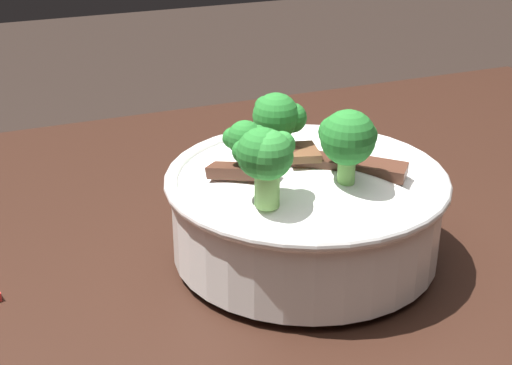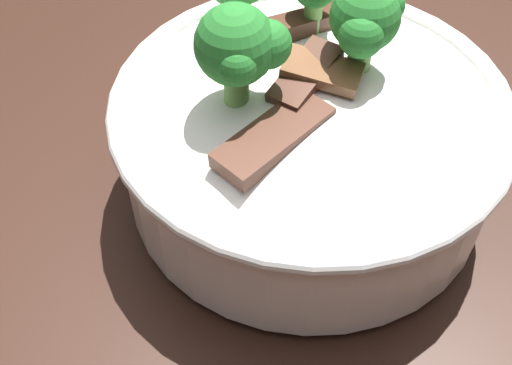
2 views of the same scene
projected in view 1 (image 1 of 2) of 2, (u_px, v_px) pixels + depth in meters
The scene contains 1 object.
rice_bowl at pixel (305, 201), 0.66m from camera, with size 0.25×0.25×0.16m.
Camera 1 is at (-0.14, -0.51, 1.17)m, focal length 52.37 mm.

